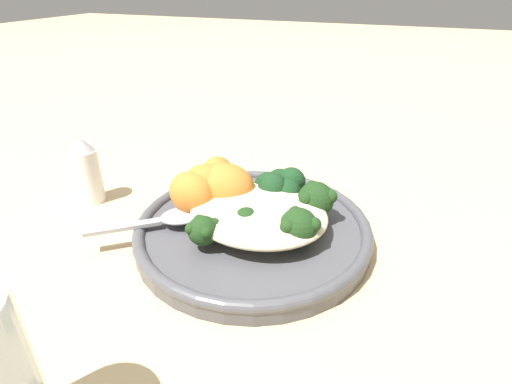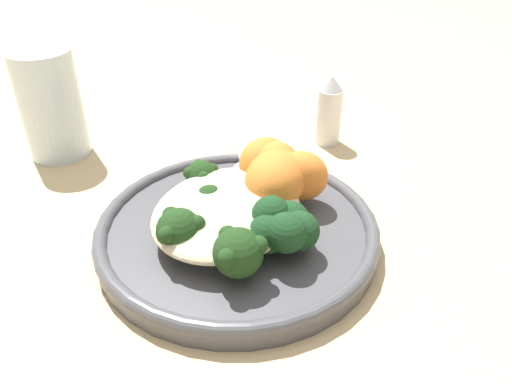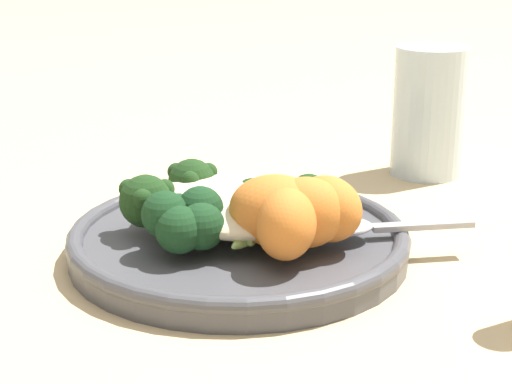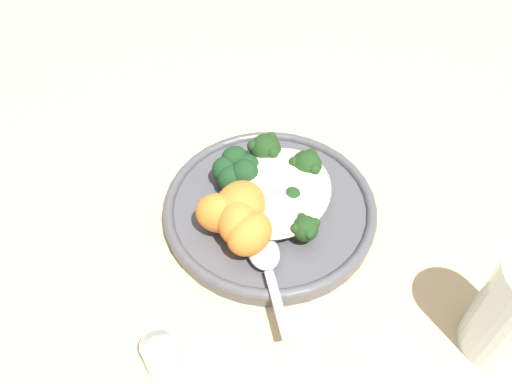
# 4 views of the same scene
# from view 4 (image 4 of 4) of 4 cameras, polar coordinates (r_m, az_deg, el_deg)

# --- Properties ---
(ground_plane) EXTENTS (4.00, 4.00, 0.00)m
(ground_plane) POSITION_cam_4_polar(r_m,az_deg,el_deg) (0.56, 0.11, -3.14)
(ground_plane) COLOR #D6B784
(plate) EXTENTS (0.24, 0.24, 0.02)m
(plate) POSITION_cam_4_polar(r_m,az_deg,el_deg) (0.55, 1.58, -1.80)
(plate) COLOR #4C4C51
(plate) RESTS_ON ground_plane
(quinoa_mound) EXTENTS (0.13, 0.11, 0.03)m
(quinoa_mound) POSITION_cam_4_polar(r_m,az_deg,el_deg) (0.54, 2.42, 0.16)
(quinoa_mound) COLOR beige
(quinoa_mound) RESTS_ON plate
(broccoli_stalk_0) EXTENTS (0.03, 0.11, 0.03)m
(broccoli_stalk_0) POSITION_cam_4_polar(r_m,az_deg,el_deg) (0.51, 3.71, -3.57)
(broccoli_stalk_0) COLOR #8EB25B
(broccoli_stalk_0) RESTS_ON plate
(broccoli_stalk_1) EXTENTS (0.06, 0.08, 0.03)m
(broccoli_stalk_1) POSITION_cam_4_polar(r_m,az_deg,el_deg) (0.53, 2.86, -1.06)
(broccoli_stalk_1) COLOR #8EB25B
(broccoli_stalk_1) RESTS_ON plate
(broccoli_stalk_2) EXTENTS (0.11, 0.07, 0.04)m
(broccoli_stalk_2) POSITION_cam_4_polar(r_m,az_deg,el_deg) (0.56, 4.76, 2.28)
(broccoli_stalk_2) COLOR #8EB25B
(broccoli_stalk_2) RESTS_ON plate
(broccoli_stalk_3) EXTENTS (0.11, 0.04, 0.04)m
(broccoli_stalk_3) POSITION_cam_4_polar(r_m,az_deg,el_deg) (0.57, 0.71, 3.82)
(broccoli_stalk_3) COLOR #8EB25B
(broccoli_stalk_3) RESTS_ON plate
(sweet_potato_chunk_0) EXTENTS (0.07, 0.06, 0.05)m
(sweet_potato_chunk_0) POSITION_cam_4_polar(r_m,az_deg,el_deg) (0.50, -2.50, -3.24)
(sweet_potato_chunk_0) COLOR orange
(sweet_potato_chunk_0) RESTS_ON plate
(sweet_potato_chunk_1) EXTENTS (0.07, 0.06, 0.05)m
(sweet_potato_chunk_1) POSITION_cam_4_polar(r_m,az_deg,el_deg) (0.51, -1.91, -1.81)
(sweet_potato_chunk_1) COLOR orange
(sweet_potato_chunk_1) RESTS_ON plate
(sweet_potato_chunk_2) EXTENTS (0.05, 0.06, 0.05)m
(sweet_potato_chunk_2) POSITION_cam_4_polar(r_m,az_deg,el_deg) (0.51, -4.35, -2.43)
(sweet_potato_chunk_2) COLOR orange
(sweet_potato_chunk_2) RESTS_ON plate
(sweet_potato_chunk_3) EXTENTS (0.06, 0.05, 0.04)m
(sweet_potato_chunk_3) POSITION_cam_4_polar(r_m,az_deg,el_deg) (0.49, -0.75, -4.78)
(sweet_potato_chunk_3) COLOR orange
(sweet_potato_chunk_3) RESTS_ON plate
(kale_tuft) EXTENTS (0.05, 0.05, 0.04)m
(kale_tuft) POSITION_cam_4_polar(r_m,az_deg,el_deg) (0.55, -2.23, 2.57)
(kale_tuft) COLOR #193D1E
(kale_tuft) RESTS_ON plate
(spoon) EXTENTS (0.10, 0.09, 0.01)m
(spoon) POSITION_cam_4_polar(r_m,az_deg,el_deg) (0.50, 1.13, -7.79)
(spoon) COLOR #A3A3A8
(spoon) RESTS_ON plate
(salt_shaker) EXTENTS (0.03, 0.03, 0.08)m
(salt_shaker) POSITION_cam_4_polar(r_m,az_deg,el_deg) (0.44, -10.73, -18.10)
(salt_shaker) COLOR white
(salt_shaker) RESTS_ON ground_plane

